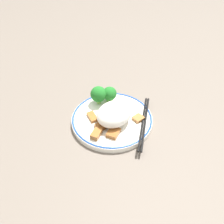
# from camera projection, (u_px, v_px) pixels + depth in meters

# --- Properties ---
(ground_plane) EXTENTS (3.00, 3.00, 0.00)m
(ground_plane) POSITION_uv_depth(u_px,v_px,m) (112.00, 121.00, 0.61)
(ground_plane) COLOR #665B51
(plate) EXTENTS (0.22, 0.22, 0.02)m
(plate) POSITION_uv_depth(u_px,v_px,m) (112.00, 119.00, 0.60)
(plate) COLOR white
(plate) RESTS_ON ground_plane
(rice_mound) EXTENTS (0.10, 0.08, 0.05)m
(rice_mound) POSITION_uv_depth(u_px,v_px,m) (114.00, 114.00, 0.57)
(rice_mound) COLOR white
(rice_mound) RESTS_ON plate
(broccoli_back_left) EXTENTS (0.04, 0.04, 0.05)m
(broccoli_back_left) POSITION_uv_depth(u_px,v_px,m) (110.00, 94.00, 0.63)
(broccoli_back_left) COLOR #72AD4C
(broccoli_back_left) RESTS_ON plate
(broccoli_back_center) EXTENTS (0.05, 0.05, 0.06)m
(broccoli_back_center) POSITION_uv_depth(u_px,v_px,m) (98.00, 94.00, 0.62)
(broccoli_back_center) COLOR #72AD4C
(broccoli_back_center) RESTS_ON plate
(meat_near_front) EXTENTS (0.03, 0.04, 0.01)m
(meat_near_front) POSITION_uv_depth(u_px,v_px,m) (92.00, 117.00, 0.59)
(meat_near_front) COLOR #995B28
(meat_near_front) RESTS_ON plate
(meat_near_left) EXTENTS (0.04, 0.04, 0.01)m
(meat_near_left) POSITION_uv_depth(u_px,v_px,m) (114.00, 133.00, 0.55)
(meat_near_left) COLOR brown
(meat_near_left) RESTS_ON plate
(meat_near_right) EXTENTS (0.04, 0.03, 0.01)m
(meat_near_right) POSITION_uv_depth(u_px,v_px,m) (96.00, 134.00, 0.54)
(meat_near_right) COLOR #995B28
(meat_near_right) RESTS_ON plate
(meat_near_back) EXTENTS (0.03, 0.03, 0.01)m
(meat_near_back) POSITION_uv_depth(u_px,v_px,m) (138.00, 118.00, 0.59)
(meat_near_back) COLOR #9E6633
(meat_near_back) RESTS_ON plate
(meat_on_rice_edge) EXTENTS (0.03, 0.03, 0.01)m
(meat_on_rice_edge) POSITION_uv_depth(u_px,v_px,m) (102.00, 126.00, 0.56)
(meat_on_rice_edge) COLOR brown
(meat_on_rice_edge) RESTS_ON plate
(meat_mid_left) EXTENTS (0.04, 0.03, 0.01)m
(meat_mid_left) POSITION_uv_depth(u_px,v_px,m) (114.00, 111.00, 0.61)
(meat_mid_left) COLOR brown
(meat_mid_left) RESTS_ON plate
(chopsticks) EXTENTS (0.18, 0.12, 0.01)m
(chopsticks) POSITION_uv_depth(u_px,v_px,m) (144.00, 122.00, 0.58)
(chopsticks) COLOR black
(chopsticks) RESTS_ON plate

